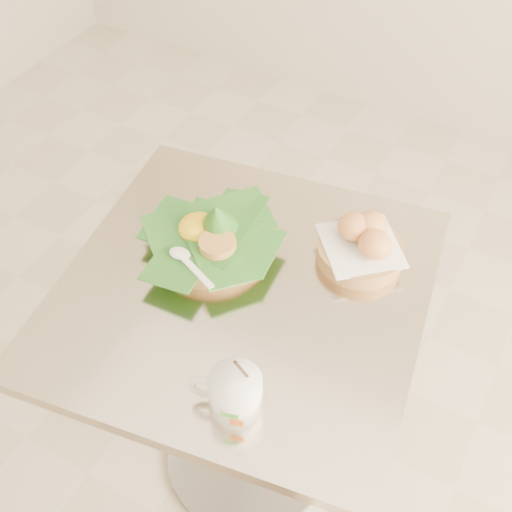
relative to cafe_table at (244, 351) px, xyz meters
The scene contains 5 objects.
floor 0.55m from the cafe_table, 167.06° to the right, with size 3.60×3.60×0.00m, color beige.
cafe_table is the anchor object (origin of this frame).
rice_basket 0.29m from the cafe_table, 150.48° to the left, with size 0.28×0.28×0.14m.
bread_basket 0.36m from the cafe_table, 47.83° to the left, with size 0.21×0.21×0.09m.
coffee_mug 0.37m from the cafe_table, 63.58° to the right, with size 0.12×0.09×0.16m.
Camera 1 is at (0.54, -0.66, 1.72)m, focal length 45.00 mm.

